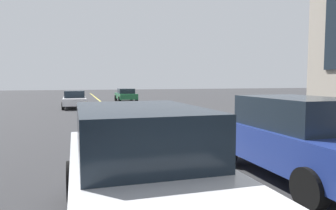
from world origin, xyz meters
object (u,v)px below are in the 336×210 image
at_px(car_white_parked_b, 140,169).
at_px(car_white_trailing, 75,100).
at_px(car_green_mid, 126,95).
at_px(car_blue_far, 296,137).

height_order(car_white_parked_b, car_white_trailing, car_white_parked_b).
bearing_deg(car_white_trailing, car_green_mid, -38.67).
bearing_deg(car_blue_far, car_white_parked_b, 110.70).
bearing_deg(car_green_mid, car_blue_far, 179.20).
xyz_separation_m(car_white_parked_b, car_white_trailing, (21.74, 0.88, -0.27)).
height_order(car_green_mid, car_blue_far, car_blue_far).
distance_m(car_white_parked_b, car_white_trailing, 21.76).
bearing_deg(car_white_parked_b, car_green_mid, -8.69).
bearing_deg(car_blue_far, car_white_trailing, 13.38).
relative_size(car_white_parked_b, car_white_trailing, 1.21).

